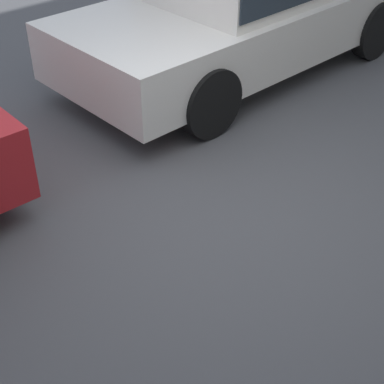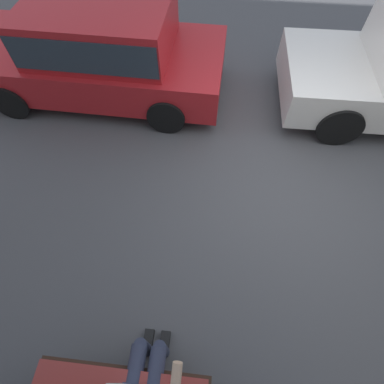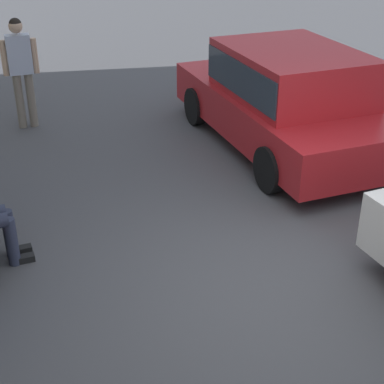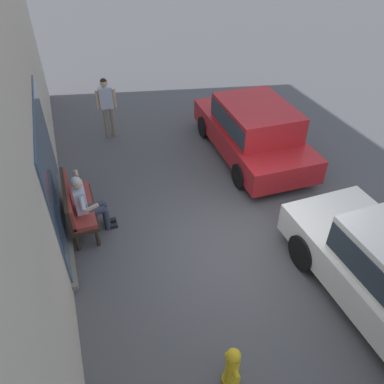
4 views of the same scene
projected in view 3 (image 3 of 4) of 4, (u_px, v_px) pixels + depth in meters
ground_plane at (284, 289)px, 5.70m from camera, size 60.00×60.00×0.00m
parked_car_mid at (286, 95)px, 8.45m from camera, size 4.19×2.00×1.49m
pedestrian_standing at (21, 64)px, 9.10m from camera, size 0.22×0.55×1.73m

